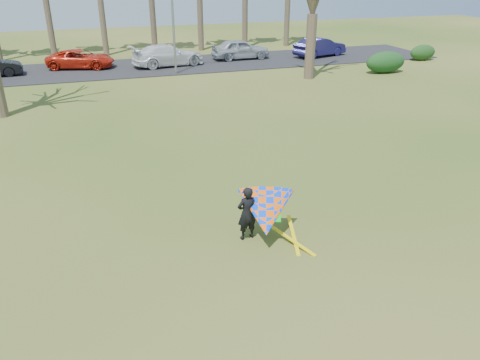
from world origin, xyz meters
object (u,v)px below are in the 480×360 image
object	(u,v)px
car_3	(168,55)
car_5	(320,47)
car_2	(81,59)
streetlight	(175,4)
car_4	(240,49)
kite_flyer	(265,212)

from	to	relation	value
car_3	car_5	bearing A→B (deg)	-99.16
car_5	car_3	bearing A→B (deg)	72.94
car_2	car_3	bearing A→B (deg)	-84.69
car_2	car_3	distance (m)	6.13
streetlight	car_3	xyz separation A→B (m)	(-0.17, 2.75, -3.65)
streetlight	car_4	bearing A→B (deg)	33.02
car_4	car_5	xyz separation A→B (m)	(6.38, -0.91, -0.02)
streetlight	car_5	world-z (taller)	streetlight
car_2	kite_flyer	bearing A→B (deg)	-155.20
streetlight	kite_flyer	world-z (taller)	streetlight
kite_flyer	streetlight	bearing A→B (deg)	84.70
car_5	streetlight	bearing A→B (deg)	85.80
car_5	kite_flyer	world-z (taller)	kite_flyer
streetlight	car_2	bearing A→B (deg)	148.32
kite_flyer	car_5	bearing A→B (deg)	60.01
car_4	car_5	bearing A→B (deg)	-98.66
car_2	car_3	world-z (taller)	car_3
car_3	kite_flyer	distance (m)	24.42
car_4	kite_flyer	xyz separation A→B (m)	(-7.68, -25.28, 0.02)
car_2	streetlight	bearing A→B (deg)	-106.26
car_2	kite_flyer	distance (m)	25.77
streetlight	kite_flyer	bearing A→B (deg)	-95.30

